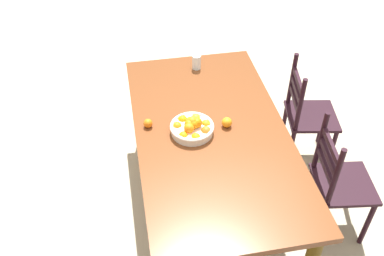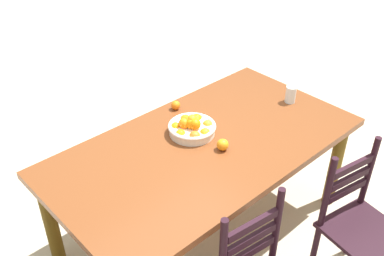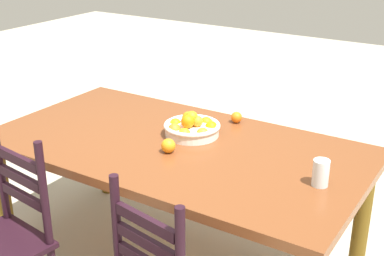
% 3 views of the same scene
% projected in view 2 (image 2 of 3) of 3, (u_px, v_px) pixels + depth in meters
% --- Properties ---
extents(ground_plane, '(12.00, 12.00, 0.00)m').
position_uv_depth(ground_plane, '(203.00, 228.00, 3.09)').
color(ground_plane, '#B6AD95').
extents(dining_table, '(1.90, 1.02, 0.73)m').
position_uv_depth(dining_table, '(205.00, 155.00, 2.73)').
color(dining_table, brown).
rests_on(dining_table, ground).
extents(chair_by_cabinet, '(0.45, 0.45, 0.91)m').
position_uv_depth(chair_by_cabinet, '(358.00, 226.00, 2.51)').
color(chair_by_cabinet, black).
rests_on(chair_by_cabinet, ground).
extents(fruit_bowl, '(0.30, 0.30, 0.13)m').
position_uv_depth(fruit_bowl, '(192.00, 127.00, 2.74)').
color(fruit_bowl, white).
rests_on(fruit_bowl, dining_table).
extents(orange_loose_0, '(0.06, 0.06, 0.06)m').
position_uv_depth(orange_loose_0, '(176.00, 105.00, 2.98)').
color(orange_loose_0, orange).
rests_on(orange_loose_0, dining_table).
extents(orange_loose_1, '(0.07, 0.07, 0.07)m').
position_uv_depth(orange_loose_1, '(223.00, 145.00, 2.61)').
color(orange_loose_1, orange).
rests_on(orange_loose_1, dining_table).
extents(drinking_glass, '(0.07, 0.07, 0.12)m').
position_uv_depth(drinking_glass, '(291.00, 94.00, 3.05)').
color(drinking_glass, silver).
rests_on(drinking_glass, dining_table).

